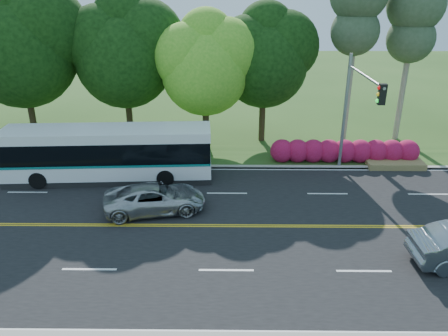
{
  "coord_description": "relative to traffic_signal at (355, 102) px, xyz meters",
  "views": [
    {
      "loc": [
        -0.44,
        -18.01,
        10.55
      ],
      "look_at": [
        -0.65,
        2.0,
        2.15
      ],
      "focal_mm": 35.0,
      "sensor_mm": 36.0,
      "label": 1
    }
  ],
  "objects": [
    {
      "name": "ground",
      "position": [
        -6.49,
        -5.4,
        -4.67
      ],
      "size": [
        120.0,
        120.0,
        0.0
      ],
      "primitive_type": "plane",
      "color": "#274B19",
      "rests_on": "ground"
    },
    {
      "name": "road",
      "position": [
        -6.49,
        -5.4,
        -4.66
      ],
      "size": [
        60.0,
        14.0,
        0.02
      ],
      "primitive_type": "cube",
      "color": "black",
      "rests_on": "ground"
    },
    {
      "name": "curb_north",
      "position": [
        -6.49,
        1.75,
        -4.6
      ],
      "size": [
        60.0,
        0.3,
        0.15
      ],
      "primitive_type": "cube",
      "color": "#A4A194",
      "rests_on": "ground"
    },
    {
      "name": "grass_verge",
      "position": [
        -6.49,
        3.6,
        -4.62
      ],
      "size": [
        60.0,
        4.0,
        0.1
      ],
      "primitive_type": "cube",
      "color": "#274B19",
      "rests_on": "ground"
    },
    {
      "name": "lane_markings",
      "position": [
        -6.59,
        -5.4,
        -4.65
      ],
      "size": [
        57.6,
        13.82,
        0.0
      ],
      "color": "gold",
      "rests_on": "road"
    },
    {
      "name": "tree_row",
      "position": [
        -11.65,
        6.73,
        2.06
      ],
      "size": [
        44.7,
        9.1,
        13.84
      ],
      "color": "black",
      "rests_on": "ground"
    },
    {
      "name": "bougainvillea_hedge",
      "position": [
        0.69,
        2.75,
        -3.95
      ],
      "size": [
        9.5,
        2.25,
        1.5
      ],
      "color": "maroon",
      "rests_on": "ground"
    },
    {
      "name": "traffic_signal",
      "position": [
        0.0,
        0.0,
        0.0
      ],
      "size": [
        0.42,
        6.1,
        7.0
      ],
      "color": "gray",
      "rests_on": "ground"
    },
    {
      "name": "transit_bus",
      "position": [
        -13.86,
        -0.01,
        -3.13
      ],
      "size": [
        11.89,
        3.22,
        3.08
      ],
      "rotation": [
        0.0,
        0.0,
        0.06
      ],
      "color": "white",
      "rests_on": "road"
    },
    {
      "name": "suv",
      "position": [
        -10.58,
        -3.94,
        -3.95
      ],
      "size": [
        5.38,
        3.28,
        1.39
      ],
      "primitive_type": "imported",
      "rotation": [
        0.0,
        0.0,
        1.77
      ],
      "color": "#AEB0B3",
      "rests_on": "road"
    }
  ]
}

